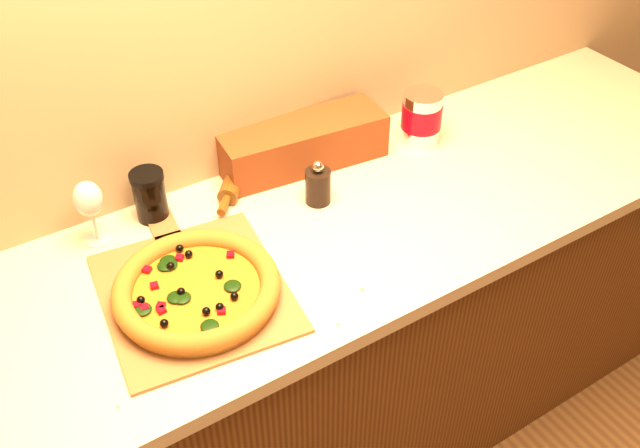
# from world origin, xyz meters

# --- Properties ---
(cabinet) EXTENTS (2.80, 0.65, 0.86)m
(cabinet) POSITION_xyz_m (0.00, 1.43, 0.43)
(cabinet) COLOR #46220F
(cabinet) RESTS_ON ground
(countertop) EXTENTS (2.84, 0.68, 0.04)m
(countertop) POSITION_xyz_m (0.00, 1.43, 0.88)
(countertop) COLOR beige
(countertop) RESTS_ON cabinet
(pizza_peel) EXTENTS (0.43, 0.60, 0.01)m
(pizza_peel) POSITION_xyz_m (-0.24, 1.40, 0.90)
(pizza_peel) COLOR brown
(pizza_peel) RESTS_ON countertop
(pizza) EXTENTS (0.36, 0.36, 0.05)m
(pizza) POSITION_xyz_m (-0.24, 1.36, 0.93)
(pizza) COLOR #BD7A2F
(pizza) RESTS_ON pizza_peel
(bottle_cap) EXTENTS (0.03, 0.03, 0.01)m
(bottle_cap) POSITION_xyz_m (-0.16, 1.30, 0.90)
(bottle_cap) COLOR black
(bottle_cap) RESTS_ON countertop
(pepper_grinder) EXTENTS (0.07, 0.07, 0.12)m
(pepper_grinder) POSITION_xyz_m (0.17, 1.52, 0.95)
(pepper_grinder) COLOR black
(pepper_grinder) RESTS_ON countertop
(rolling_pin) EXTENTS (0.26, 0.29, 0.05)m
(rolling_pin) POSITION_xyz_m (0.05, 1.71, 0.93)
(rolling_pin) COLOR #623910
(rolling_pin) RESTS_ON countertop
(coffee_canister) EXTENTS (0.11, 0.11, 0.15)m
(coffee_canister) POSITION_xyz_m (0.56, 1.60, 0.98)
(coffee_canister) COLOR silver
(coffee_canister) RESTS_ON countertop
(bread_bag) EXTENTS (0.46, 0.19, 0.12)m
(bread_bag) POSITION_xyz_m (0.22, 1.68, 0.96)
(bread_bag) COLOR #682F13
(bread_bag) RESTS_ON countertop
(wine_glass) EXTENTS (0.07, 0.07, 0.17)m
(wine_glass) POSITION_xyz_m (-0.36, 1.67, 1.02)
(wine_glass) COLOR silver
(wine_glass) RESTS_ON countertop
(dark_jar) EXTENTS (0.08, 0.08, 0.13)m
(dark_jar) POSITION_xyz_m (-0.21, 1.68, 0.97)
(dark_jar) COLOR black
(dark_jar) RESTS_ON countertop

